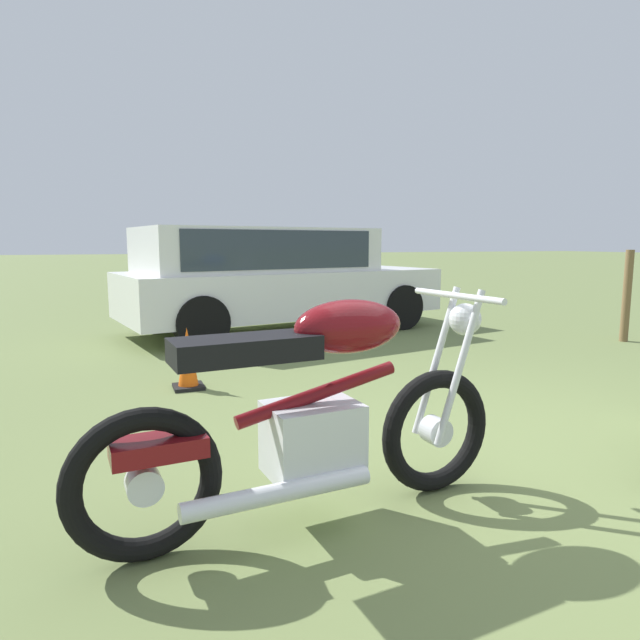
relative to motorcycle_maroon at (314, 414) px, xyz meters
name	(u,v)px	position (x,y,z in m)	size (l,w,h in m)	color
ground_plane	(518,455)	(1.39, 0.28, -0.49)	(120.00, 120.00, 0.00)	olive
motorcycle_maroon	(314,414)	(0.00, 0.00, 0.00)	(2.02, 0.64, 1.02)	black
car_white	(270,272)	(1.26, 5.15, 0.34)	(4.62, 2.49, 1.43)	silver
fence_post_wooden	(627,296)	(5.21, 2.82, 0.08)	(0.10, 0.10, 1.15)	brown
traffic_cone	(188,361)	(-0.23, 2.48, -0.25)	(0.25, 0.25, 0.53)	#EA590F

